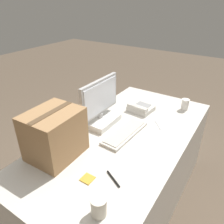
{
  "coord_description": "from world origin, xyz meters",
  "views": [
    {
      "loc": [
        -1.23,
        -0.69,
        1.7
      ],
      "look_at": [
        0.03,
        0.13,
        0.89
      ],
      "focal_mm": 35.0,
      "sensor_mm": 36.0,
      "label": 1
    }
  ],
  "objects_px": {
    "paper_cup_right": "(185,104)",
    "pen_marker": "(113,179)",
    "spoon": "(157,123)",
    "sticky_note_pad": "(88,179)",
    "paper_cup_left": "(99,206)",
    "keyboard": "(125,133)",
    "cardboard_box": "(55,134)",
    "desk_phone": "(140,108)",
    "monitor": "(100,108)"
  },
  "relations": [
    {
      "from": "sticky_note_pad",
      "to": "pen_marker",
      "type": "bearing_deg",
      "value": -58.0
    },
    {
      "from": "paper_cup_right",
      "to": "pen_marker",
      "type": "relative_size",
      "value": 0.78
    },
    {
      "from": "desk_phone",
      "to": "spoon",
      "type": "xyz_separation_m",
      "value": [
        -0.13,
        -0.22,
        -0.02
      ]
    },
    {
      "from": "keyboard",
      "to": "spoon",
      "type": "xyz_separation_m",
      "value": [
        0.29,
        -0.15,
        -0.01
      ]
    },
    {
      "from": "desk_phone",
      "to": "pen_marker",
      "type": "distance_m",
      "value": 0.9
    },
    {
      "from": "pen_marker",
      "to": "keyboard",
      "type": "bearing_deg",
      "value": -40.47
    },
    {
      "from": "paper_cup_right",
      "to": "sticky_note_pad",
      "type": "xyz_separation_m",
      "value": [
        -1.2,
        0.21,
        -0.05
      ]
    },
    {
      "from": "paper_cup_left",
      "to": "paper_cup_right",
      "type": "xyz_separation_m",
      "value": [
        1.35,
        -0.02,
        -0.0
      ]
    },
    {
      "from": "cardboard_box",
      "to": "pen_marker",
      "type": "xyz_separation_m",
      "value": [
        0.01,
        -0.45,
        -0.16
      ]
    },
    {
      "from": "paper_cup_left",
      "to": "pen_marker",
      "type": "relative_size",
      "value": 0.82
    },
    {
      "from": "pen_marker",
      "to": "sticky_note_pad",
      "type": "bearing_deg",
      "value": 59.57
    },
    {
      "from": "keyboard",
      "to": "desk_phone",
      "type": "relative_size",
      "value": 2.0
    },
    {
      "from": "monitor",
      "to": "cardboard_box",
      "type": "relative_size",
      "value": 1.29
    },
    {
      "from": "monitor",
      "to": "pen_marker",
      "type": "distance_m",
      "value": 0.67
    },
    {
      "from": "spoon",
      "to": "cardboard_box",
      "type": "xyz_separation_m",
      "value": [
        -0.75,
        0.42,
        0.16
      ]
    },
    {
      "from": "desk_phone",
      "to": "spoon",
      "type": "bearing_deg",
      "value": -114.65
    },
    {
      "from": "keyboard",
      "to": "desk_phone",
      "type": "distance_m",
      "value": 0.42
    },
    {
      "from": "keyboard",
      "to": "cardboard_box",
      "type": "distance_m",
      "value": 0.55
    },
    {
      "from": "desk_phone",
      "to": "sticky_note_pad",
      "type": "xyz_separation_m",
      "value": [
        -0.94,
        -0.12,
        -0.02
      ]
    },
    {
      "from": "sticky_note_pad",
      "to": "desk_phone",
      "type": "bearing_deg",
      "value": 7.49
    },
    {
      "from": "keyboard",
      "to": "paper_cup_right",
      "type": "bearing_deg",
      "value": -18.38
    },
    {
      "from": "paper_cup_right",
      "to": "spoon",
      "type": "bearing_deg",
      "value": 163.3
    },
    {
      "from": "paper_cup_left",
      "to": "paper_cup_right",
      "type": "relative_size",
      "value": 1.05
    },
    {
      "from": "spoon",
      "to": "sticky_note_pad",
      "type": "distance_m",
      "value": 0.82
    },
    {
      "from": "cardboard_box",
      "to": "paper_cup_right",
      "type": "bearing_deg",
      "value": -25.23
    },
    {
      "from": "keyboard",
      "to": "spoon",
      "type": "height_order",
      "value": "keyboard"
    },
    {
      "from": "monitor",
      "to": "paper_cup_left",
      "type": "height_order",
      "value": "monitor"
    },
    {
      "from": "pen_marker",
      "to": "sticky_note_pad",
      "type": "distance_m",
      "value": 0.15
    },
    {
      "from": "monitor",
      "to": "cardboard_box",
      "type": "xyz_separation_m",
      "value": [
        -0.5,
        0.0,
        0.02
      ]
    },
    {
      "from": "paper_cup_left",
      "to": "pen_marker",
      "type": "height_order",
      "value": "paper_cup_left"
    },
    {
      "from": "paper_cup_left",
      "to": "paper_cup_right",
      "type": "height_order",
      "value": "paper_cup_left"
    },
    {
      "from": "paper_cup_right",
      "to": "pen_marker",
      "type": "distance_m",
      "value": 1.12
    },
    {
      "from": "keyboard",
      "to": "desk_phone",
      "type": "height_order",
      "value": "desk_phone"
    },
    {
      "from": "desk_phone",
      "to": "sticky_note_pad",
      "type": "bearing_deg",
      "value": -167.23
    },
    {
      "from": "monitor",
      "to": "paper_cup_right",
      "type": "height_order",
      "value": "monitor"
    },
    {
      "from": "paper_cup_left",
      "to": "sticky_note_pad",
      "type": "relative_size",
      "value": 1.52
    },
    {
      "from": "cardboard_box",
      "to": "sticky_note_pad",
      "type": "xyz_separation_m",
      "value": [
        -0.07,
        -0.32,
        -0.16
      ]
    },
    {
      "from": "desk_phone",
      "to": "cardboard_box",
      "type": "bearing_deg",
      "value": 172.64
    },
    {
      "from": "paper_cup_right",
      "to": "cardboard_box",
      "type": "xyz_separation_m",
      "value": [
        -1.13,
        0.53,
        0.11
      ]
    },
    {
      "from": "keyboard",
      "to": "cardboard_box",
      "type": "xyz_separation_m",
      "value": [
        -0.46,
        0.27,
        0.15
      ]
    },
    {
      "from": "keyboard",
      "to": "paper_cup_right",
      "type": "relative_size",
      "value": 4.41
    },
    {
      "from": "keyboard",
      "to": "pen_marker",
      "type": "xyz_separation_m",
      "value": [
        -0.44,
        -0.18,
        -0.01
      ]
    },
    {
      "from": "keyboard",
      "to": "pen_marker",
      "type": "distance_m",
      "value": 0.48
    },
    {
      "from": "paper_cup_left",
      "to": "spoon",
      "type": "bearing_deg",
      "value": 5.74
    },
    {
      "from": "desk_phone",
      "to": "paper_cup_right",
      "type": "height_order",
      "value": "paper_cup_right"
    },
    {
      "from": "keyboard",
      "to": "paper_cup_right",
      "type": "xyz_separation_m",
      "value": [
        0.67,
        -0.26,
        0.04
      ]
    },
    {
      "from": "keyboard",
      "to": "paper_cup_left",
      "type": "xyz_separation_m",
      "value": [
        -0.68,
        -0.24,
        0.04
      ]
    },
    {
      "from": "monitor",
      "to": "keyboard",
      "type": "relative_size",
      "value": 1.0
    },
    {
      "from": "monitor",
      "to": "keyboard",
      "type": "height_order",
      "value": "monitor"
    },
    {
      "from": "monitor",
      "to": "sticky_note_pad",
      "type": "relative_size",
      "value": 6.37
    }
  ]
}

